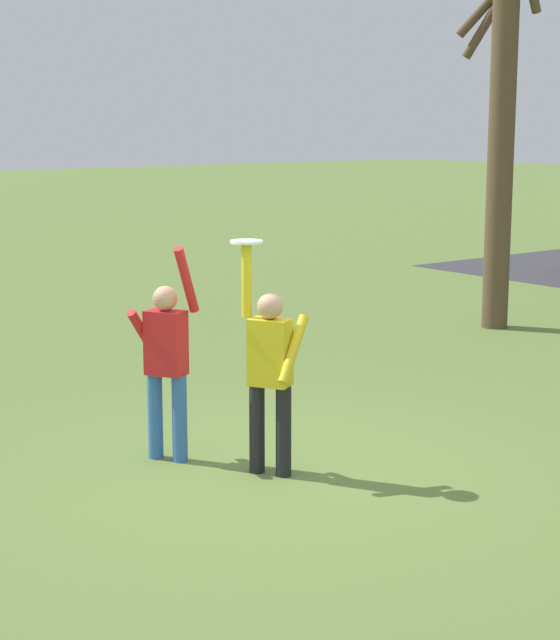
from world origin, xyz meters
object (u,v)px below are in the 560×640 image
object	(u,v)px
person_catcher	(270,368)
person_defender	(166,358)
bare_tree_tall	(503,102)
frisbee_disc	(246,242)

from	to	relation	value
person_catcher	person_defender	size ratio (longest dim) A/B	1.02
person_defender	bare_tree_tall	distance (m)	8.28
person_catcher	frisbee_disc	world-z (taller)	frisbee_disc
frisbee_disc	bare_tree_tall	distance (m)	7.92
frisbee_disc	person_defender	bearing A→B (deg)	-150.81
person_defender	frisbee_disc	size ratio (longest dim) A/B	7.12
person_catcher	bare_tree_tall	distance (m)	8.16
person_defender	frisbee_disc	distance (m)	1.38
person_defender	frisbee_disc	bearing A→B (deg)	0.00
person_defender	person_catcher	bearing A→B (deg)	0.00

